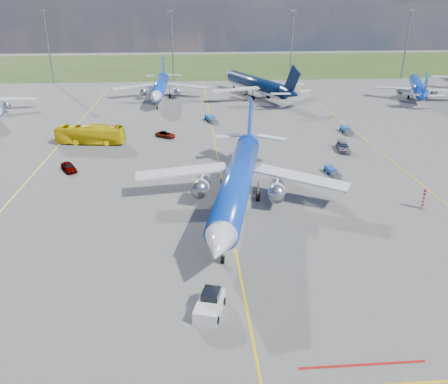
{
  "coord_description": "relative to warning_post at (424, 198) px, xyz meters",
  "views": [
    {
      "loc": [
        -4.48,
        -42.29,
        25.6
      ],
      "look_at": [
        -0.75,
        6.46,
        4.0
      ],
      "focal_mm": 35.0,
      "sensor_mm": 36.0,
      "label": 1
    }
  ],
  "objects": [
    {
      "name": "floodlight_masts",
      "position": [
        -16.0,
        102.0,
        11.06
      ],
      "size": [
        202.2,
        0.5,
        22.7
      ],
      "color": "slate",
      "rests_on": "ground"
    },
    {
      "name": "bg_jet_ne",
      "position": [
        33.58,
        69.83,
        -1.5
      ],
      "size": [
        37.2,
        41.78,
        9.03
      ],
      "primitive_type": null,
      "rotation": [
        0.0,
        0.0,
        2.76
      ],
      "color": "#0E3DC4",
      "rests_on": "ground"
    },
    {
      "name": "service_car_a",
      "position": [
        -50.55,
        17.78,
        -0.78
      ],
      "size": [
        3.63,
        4.48,
        1.44
      ],
      "primitive_type": "imported",
      "rotation": [
        0.0,
        0.0,
        0.54
      ],
      "color": "#999999",
      "rests_on": "ground"
    },
    {
      "name": "baggage_tug_e",
      "position": [
        1.89,
        36.18,
        -0.96
      ],
      "size": [
        1.58,
        5.22,
        1.16
      ],
      "rotation": [
        0.0,
        0.0,
        -0.04
      ],
      "color": "#185895",
      "rests_on": "ground"
    },
    {
      "name": "warning_post",
      "position": [
        0.0,
        0.0,
        0.0
      ],
      "size": [
        0.5,
        0.5,
        3.0
      ],
      "primitive_type": "cylinder",
      "color": "red",
      "rests_on": "ground"
    },
    {
      "name": "service_car_c",
      "position": [
        -2.72,
        24.65,
        -0.75
      ],
      "size": [
        2.8,
        5.42,
        1.5
      ],
      "primitive_type": "imported",
      "rotation": [
        0.0,
        0.0,
        -0.14
      ],
      "color": "#999999",
      "rests_on": "ground"
    },
    {
      "name": "apron_bus",
      "position": [
        -49.95,
        32.68,
        0.32
      ],
      "size": [
        13.39,
        4.79,
        3.65
      ],
      "primitive_type": "imported",
      "rotation": [
        0.0,
        0.0,
        1.44
      ],
      "color": "yellow",
      "rests_on": "ground"
    },
    {
      "name": "pushback_tug",
      "position": [
        -29.33,
        -18.82,
        -0.73
      ],
      "size": [
        3.13,
        5.71,
        1.9
      ],
      "rotation": [
        0.0,
        0.0,
        -0.29
      ],
      "color": "silver",
      "rests_on": "ground"
    },
    {
      "name": "grass_strip",
      "position": [
        -26.0,
        142.0,
        -1.5
      ],
      "size": [
        400.0,
        80.0,
        0.01
      ],
      "primitive_type": "cube",
      "color": "#2D4719",
      "rests_on": "ground"
    },
    {
      "name": "taxiway_lines",
      "position": [
        -25.83,
        19.7,
        -1.49
      ],
      "size": [
        60.25,
        160.0,
        0.02
      ],
      "color": "yellow",
      "rests_on": "ground"
    },
    {
      "name": "ground",
      "position": [
        -26.0,
        -8.0,
        -1.5
      ],
      "size": [
        400.0,
        400.0,
        0.0
      ],
      "primitive_type": "plane",
      "color": "#545452",
      "rests_on": "ground"
    },
    {
      "name": "bg_jet_n",
      "position": [
        -11.79,
        74.23,
        -1.5
      ],
      "size": [
        44.1,
        49.51,
        10.7
      ],
      "primitive_type": null,
      "rotation": [
        0.0,
        0.0,
        3.52
      ],
      "color": "#07183B",
      "rests_on": "ground"
    },
    {
      "name": "baggage_tug_c",
      "position": [
        -25.92,
        47.36,
        -0.92
      ],
      "size": [
        2.99,
        5.69,
        1.24
      ],
      "rotation": [
        0.0,
        0.0,
        0.29
      ],
      "color": "#1C58A9",
      "rests_on": "ground"
    },
    {
      "name": "service_car_b",
      "position": [
        -35.76,
        35.76,
        -0.91
      ],
      "size": [
        4.64,
        4.04,
        1.19
      ],
      "primitive_type": "imported",
      "rotation": [
        0.0,
        0.0,
        0.97
      ],
      "color": "#999999",
      "rests_on": "ground"
    },
    {
      "name": "main_airliner",
      "position": [
        -24.63,
        2.37,
        -1.5
      ],
      "size": [
        39.77,
        47.26,
        10.84
      ],
      "primitive_type": null,
      "rotation": [
        0.0,
        0.0,
        -0.22
      ],
      "color": "#0E3DC4",
      "rests_on": "ground"
    },
    {
      "name": "baggage_tug_w",
      "position": [
        -8.32,
        13.05,
        -1.05
      ],
      "size": [
        1.61,
        4.39,
        0.96
      ],
      "rotation": [
        0.0,
        0.0,
        0.11
      ],
      "color": "#1A409F",
      "rests_on": "ground"
    },
    {
      "name": "bg_jet_nnw",
      "position": [
        -38.79,
        72.93,
        -1.5
      ],
      "size": [
        29.39,
        38.24,
        9.89
      ],
      "primitive_type": null,
      "rotation": [
        0.0,
        0.0,
        -0.02
      ],
      "color": "#0E3DC4",
      "rests_on": "ground"
    }
  ]
}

